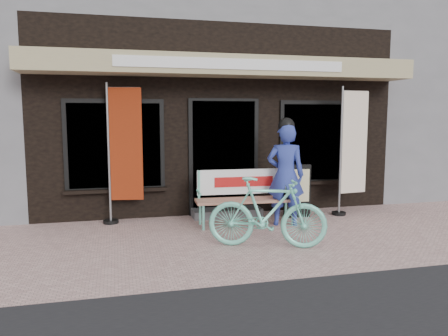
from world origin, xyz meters
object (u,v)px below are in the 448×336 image
object	(u,v)px
nobori_cream	(352,149)
menu_stand	(297,190)
person	(286,173)
bicycle	(267,212)
bench	(245,192)
nobori_red	(123,152)

from	to	relation	value
nobori_cream	menu_stand	world-z (taller)	nobori_cream
person	bicycle	distance (m)	1.41
bench	menu_stand	xyz separation A→B (m)	(1.08, 0.24, -0.05)
bicycle	nobori_red	bearing A→B (deg)	66.36
bench	nobori_cream	xyz separation A→B (m)	(2.18, 0.25, 0.69)
nobori_red	nobori_cream	xyz separation A→B (m)	(4.22, -0.31, -0.01)
person	nobori_red	xyz separation A→B (m)	(-2.69, 0.80, 0.35)
bench	nobori_red	size ratio (longest dim) A/B	0.72
bicycle	nobori_cream	size ratio (longest dim) A/B	0.70
bicycle	nobori_cream	bearing A→B (deg)	-33.02
bicycle	nobori_red	size ratio (longest dim) A/B	0.70
nobori_red	bicycle	bearing A→B (deg)	-35.56
nobori_cream	person	bearing A→B (deg)	-168.21
nobori_red	nobori_cream	bearing A→B (deg)	5.03
bench	menu_stand	size ratio (longest dim) A/B	1.79
person	nobori_cream	bearing A→B (deg)	39.52
bicycle	menu_stand	bearing A→B (deg)	-14.54
bicycle	menu_stand	xyz separation A→B (m)	(1.16, 1.62, -0.00)
nobori_red	bench	bearing A→B (deg)	-6.12
person	nobori_red	distance (m)	2.82
bench	bicycle	world-z (taller)	bicycle
bicycle	nobori_red	distance (m)	2.86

